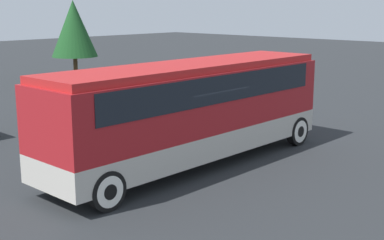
# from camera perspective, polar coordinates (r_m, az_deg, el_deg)

# --- Properties ---
(ground_plane) EXTENTS (120.00, 120.00, 0.00)m
(ground_plane) POSITION_cam_1_polar(r_m,az_deg,el_deg) (17.00, 0.00, -4.80)
(ground_plane) COLOR #26282B
(tour_bus) EXTENTS (10.48, 2.51, 3.23)m
(tour_bus) POSITION_cam_1_polar(r_m,az_deg,el_deg) (16.61, 0.23, 1.69)
(tour_bus) COLOR #B7B2A8
(tour_bus) RESTS_ON ground_plane
(parked_car_near) EXTENTS (4.71, 1.81, 1.40)m
(parked_car_near) POSITION_cam_1_polar(r_m,az_deg,el_deg) (24.34, -8.86, 1.93)
(parked_car_near) COLOR black
(parked_car_near) RESTS_ON ground_plane
(tree_left) EXTENTS (3.01, 3.01, 5.29)m
(tree_left) POSITION_cam_1_polar(r_m,az_deg,el_deg) (36.35, -12.49, 9.49)
(tree_left) COLOR brown
(tree_left) RESTS_ON ground_plane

